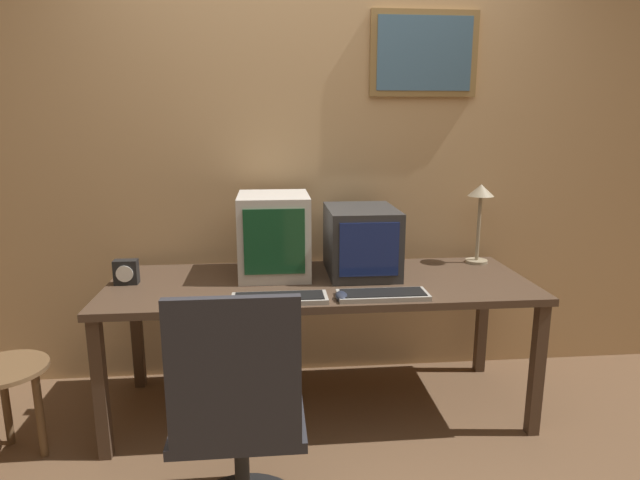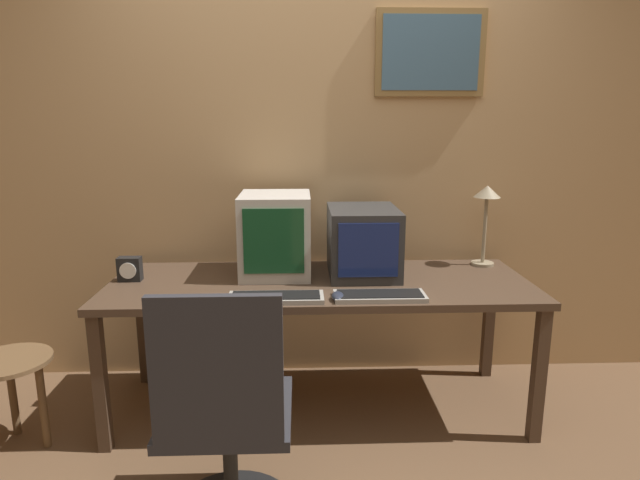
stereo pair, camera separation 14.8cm
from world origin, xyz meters
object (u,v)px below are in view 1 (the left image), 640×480
keyboard_main (280,298)px  desk_clock (126,272)px  mouse_near_keyboard (342,296)px  side_stool (5,386)px  desk_lamp (480,203)px  monitor_right (361,241)px  office_chair (239,434)px  monitor_left (274,235)px  keyboard_side (383,295)px

keyboard_main → desk_clock: bearing=156.4°
mouse_near_keyboard → side_stool: size_ratio=0.25×
desk_clock → desk_lamp: desk_lamp is taller
monitor_right → keyboard_main: 0.63m
monitor_right → desk_clock: size_ratio=3.81×
monitor_right → keyboard_main: bearing=-136.7°
monitor_right → desk_lamp: 0.73m
office_chair → monitor_right: bearing=58.8°
desk_clock → office_chair: bearing=-56.8°
mouse_near_keyboard → monitor_right: bearing=69.5°
monitor_left → keyboard_main: bearing=-87.8°
mouse_near_keyboard → office_chair: bearing=-128.0°
monitor_left → mouse_near_keyboard: size_ratio=3.81×
mouse_near_keyboard → desk_clock: 1.09m
keyboard_side → side_stool: (-1.70, -0.02, -0.37)m
desk_clock → desk_lamp: (1.89, 0.23, 0.28)m
monitor_right → keyboard_side: size_ratio=1.12×
desk_lamp → keyboard_main: bearing=-153.8°
keyboard_main → office_chair: size_ratio=0.44×
keyboard_side → monitor_right: bearing=94.5°
keyboard_side → mouse_near_keyboard: mouse_near_keyboard is taller
monitor_left → desk_clock: (-0.74, -0.11, -0.15)m
keyboard_side → desk_clock: 1.27m
keyboard_main → office_chair: 0.67m
keyboard_side → office_chair: 0.91m
monitor_right → desk_lamp: bearing=11.6°
desk_lamp → mouse_near_keyboard: bearing=-146.3°
keyboard_main → desk_lamp: (1.14, 0.56, 0.33)m
keyboard_side → desk_clock: (-1.23, 0.33, 0.05)m
desk_clock → desk_lamp: size_ratio=0.27×
monitor_right → mouse_near_keyboard: monitor_right is taller
side_stool → office_chair: bearing=-28.0°
keyboard_main → desk_clock: desk_clock is taller
keyboard_main → desk_lamp: bearing=26.2°
keyboard_main → mouse_near_keyboard: bearing=-2.5°
mouse_near_keyboard → office_chair: size_ratio=0.11×
keyboard_side → side_stool: keyboard_side is taller
desk_lamp → monitor_right: bearing=-168.4°
monitor_right → desk_lamp: size_ratio=1.04×
office_chair → monitor_left: bearing=81.9°
keyboard_main → desk_lamp: size_ratio=0.97×
monitor_left → office_chair: (-0.14, -1.01, -0.51)m
monitor_left → keyboard_side: monitor_left is taller
keyboard_main → desk_clock: (-0.75, 0.33, 0.05)m
keyboard_main → keyboard_side: (0.48, 0.00, -0.00)m
desk_clock → keyboard_main: bearing=-23.6°
mouse_near_keyboard → office_chair: 0.78m
monitor_left → keyboard_main: size_ratio=0.98×
office_chair → side_stool: size_ratio=2.19×
monitor_left → keyboard_main: 0.48m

